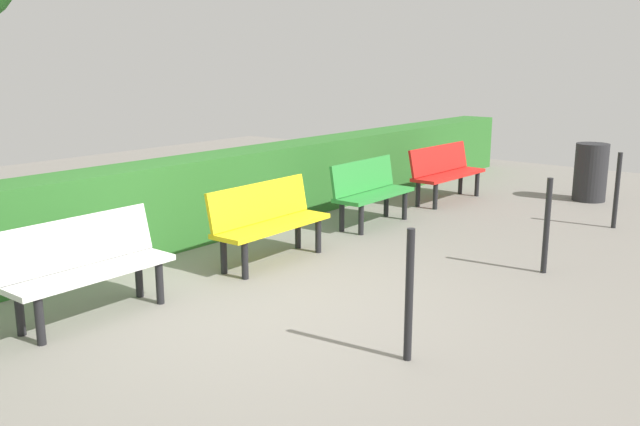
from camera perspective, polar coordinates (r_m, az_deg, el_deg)
name	(u,v)px	position (r m, az deg, el deg)	size (l,w,h in m)	color
ground_plane	(263,305)	(6.18, -4.85, -7.77)	(19.73, 19.73, 0.00)	gray
bench_red	(445,170)	(10.73, 10.50, 3.58)	(1.60, 0.51, 0.86)	red
bench_green	(370,189)	(9.02, 4.25, 2.00)	(1.37, 0.48, 0.86)	#2D8C38
bench_yellow	(268,219)	(7.35, -4.42, -0.48)	(1.52, 0.49, 0.86)	yellow
bench_white	(86,263)	(6.08, -19.10, -4.02)	(1.46, 0.48, 0.86)	white
hedge_row	(181,202)	(8.24, -11.64, 0.94)	(15.73, 0.63, 1.02)	#2D6B28
railing_post_near	(617,191)	(9.62, 23.75, 1.75)	(0.06, 0.06, 1.00)	black
railing_post_mid	(547,226)	(7.31, 18.58, -1.04)	(0.06, 0.06, 1.00)	black
railing_post_far	(409,295)	(4.97, 7.52, -6.91)	(0.06, 0.06, 1.00)	black
trash_bin	(591,172)	(11.37, 21.86, 3.21)	(0.50, 0.50, 0.90)	#262628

